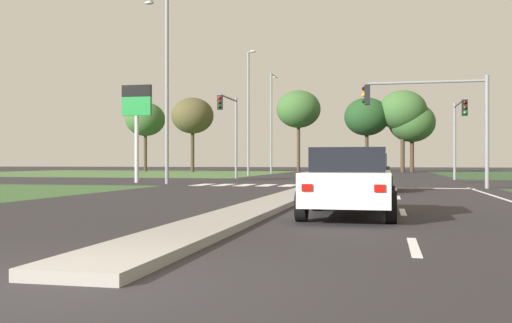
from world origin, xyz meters
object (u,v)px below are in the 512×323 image
car_white_second (350,182)px  street_lamp_second (165,77)px  car_maroon_fourth (330,166)px  street_lamp_fourth (272,118)px  treeline_near (145,119)px  treeline_fourth (367,117)px  street_lamp_third (249,108)px  fuel_price_totem (137,111)px  traffic_signal_near_right (437,110)px  traffic_signal_far_right (458,124)px  car_grey_near (337,165)px  treeline_second (193,116)px  treeline_third (298,109)px  traffic_signal_far_left (230,122)px  car_black_fifth (367,172)px  treeline_fifth (403,111)px  treeline_sixth (412,123)px

car_white_second → street_lamp_second: (-11.13, 17.50, 5.10)m
car_white_second → car_maroon_fourth: 45.29m
street_lamp_fourth → treeline_near: size_ratio=1.19×
street_lamp_fourth → treeline_fourth: size_ratio=1.21×
street_lamp_third → treeline_fourth: bearing=64.7°
street_lamp_second → fuel_price_totem: bearing=146.8°
traffic_signal_near_right → traffic_signal_far_right: bearing=78.7°
car_grey_near → car_maroon_fourth: 10.26m
fuel_price_totem → treeline_second: treeline_second is taller
traffic_signal_far_right → treeline_fourth: 31.39m
car_maroon_fourth → treeline_third: bearing=-67.9°
car_maroon_fourth → fuel_price_totem: size_ratio=0.79×
traffic_signal_far_right → traffic_signal_near_right: traffic_signal_near_right is taller
traffic_signal_near_right → street_lamp_second: (-14.21, 2.16, 2.23)m
traffic_signal_far_right → treeline_second: (-27.45, 28.70, 3.14)m
street_lamp_second → treeline_third: bearing=87.7°
car_maroon_fourth → street_lamp_second: (-6.54, -27.55, 5.11)m
traffic_signal_far_right → street_lamp_third: street_lamp_third is taller
car_grey_near → traffic_signal_far_left: bearing=79.7°
car_black_fifth → treeline_fourth: treeline_fourth is taller
car_black_fifth → treeline_third: size_ratio=0.45×
treeline_second → street_lamp_second: bearing=-73.6°
street_lamp_third → treeline_fourth: 22.19m
treeline_fourth → street_lamp_fourth: bearing=-135.7°
traffic_signal_far_left → treeline_fourth: (8.45, 30.02, 2.40)m
car_grey_near → treeline_fifth: bearing=-166.4°
treeline_second → treeline_fourth: (20.70, 1.83, -0.33)m
traffic_signal_far_left → treeline_fourth: size_ratio=0.68×
car_black_fifth → treeline_near: (-29.35, 45.78, 5.84)m
treeline_near → car_grey_near: bearing=-5.4°
traffic_signal_far_right → treeline_near: 46.74m
fuel_price_totem → treeline_sixth: size_ratio=0.71×
treeline_fifth → street_lamp_third: bearing=-123.8°
treeline_fourth → treeline_near: bearing=178.5°
car_black_fifth → treeline_third: bearing=101.9°
car_maroon_fourth → street_lamp_second: street_lamp_second is taller
treeline_sixth → traffic_signal_far_left: bearing=-113.8°
traffic_signal_near_right → street_lamp_second: size_ratio=0.54×
treeline_near → car_white_second: bearing=-63.0°
treeline_near → treeline_fourth: 27.89m
car_black_fifth → treeline_near: size_ratio=0.50×
fuel_price_totem → treeline_third: size_ratio=0.58×
traffic_signal_far_right → treeline_near: bearing=137.9°
traffic_signal_near_right → treeline_fifth: bearing=90.7°
traffic_signal_far_right → traffic_signal_near_right: (-2.20, -11.05, 0.01)m
traffic_signal_far_right → treeline_fourth: size_ratio=0.65×
traffic_signal_far_left → treeline_fifth: (12.52, 30.17, 3.03)m
car_grey_near → traffic_signal_far_left: size_ratio=0.75×
street_lamp_third → treeline_near: bearing=131.6°
car_grey_near → treeline_near: size_ratio=0.50×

